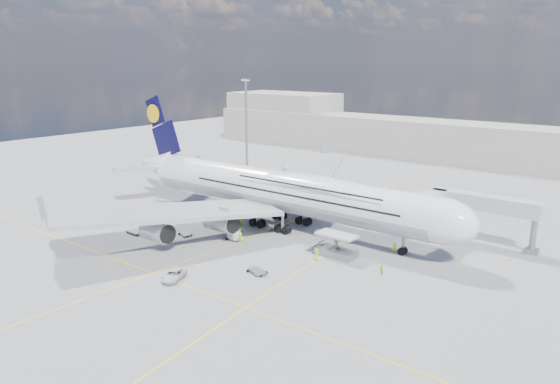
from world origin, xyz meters
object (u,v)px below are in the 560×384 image
Objects in this scene: light_mast at (246,124)px; catering_truck_outer at (294,176)px; cone_tail at (140,199)px; service_van at (174,275)px; crew_wing at (241,225)px; cone_wing_right_inner at (184,245)px; jet_bridge at (461,205)px; dolly_row_b at (160,233)px; dolly_back at (200,215)px; dolly_nose_near at (234,235)px; catering_truck_inner at (275,191)px; cone_wing_right_outer at (122,263)px; cone_wing_left_outer at (319,191)px; cargo_loader at (335,248)px; crew_nose at (394,248)px; cone_wing_left_inner at (279,195)px; airliner at (282,191)px; dolly_row_a at (135,232)px; baggage_tug at (210,223)px; cone_nose at (510,259)px; dolly_nose_far at (257,271)px; dolly_row_c at (185,234)px; crew_van at (317,255)px; crew_tug at (240,238)px; crew_loader at (381,270)px.

light_mast is 3.67× the size of catering_truck_outer.
service_van is at bearing -31.79° from cone_tail.
cone_wing_right_inner is (-0.85, -12.93, -0.65)m from crew_wing.
jet_bridge is 52.35m from dolly_row_b.
dolly_nose_near is (13.87, -5.16, 0.11)m from dolly_back.
dolly_back is at bearing -104.48° from catering_truck_inner.
jet_bridge reaches higher than cone_wing_right_outer.
cone_wing_right_outer is at bearing -81.26° from dolly_back.
catering_truck_inner is at bearing -102.69° from cone_wing_left_outer.
crew_nose is at bearing 45.23° from cargo_loader.
cone_wing_left_inner is (-44.63, 7.14, -6.61)m from jet_bridge.
airliner reaches higher than catering_truck_outer.
dolly_row_a is 34.40m from catering_truck_inner.
baggage_tug is 52.28m from cone_nose.
cargo_loader reaches higher than dolly_nose_near.
cone_tail is (-18.88, 15.56, -0.10)m from dolly_row_a.
cargo_loader is at bearing 22.70° from dolly_row_b.
dolly_row_b is 0.34× the size of catering_truck_inner.
dolly_nose_far is 6.80× the size of cone_wing_right_outer.
cone_wing_right_outer reaches higher than cone_wing_left_inner.
crew_nose reaches higher than cone_nose.
light_mast is 46.02× the size of cone_wing_right_inner.
dolly_row_c is at bearing 37.22° from dolly_row_a.
airliner is 22.31× the size of dolly_nose_far.
crew_wing is 1.00× the size of crew_van.
cone_nose and cone_wing_left_inner have the same top height.
catering_truck_outer reaches higher than cargo_loader.
cone_wing_right_outer is at bearing -92.70° from dolly_nose_near.
dolly_row_a is 63.35m from cone_nose.
light_mast is at bearing 63.42° from crew_wing.
dolly_nose_far is 1.94× the size of crew_wing.
crew_nose is 25.69m from crew_tug.
catering_truck_outer is (-31.84, 50.79, 1.44)m from dolly_nose_far.
baggage_tug is 4.72× the size of cone_wing_right_inner.
crew_van reaches higher than crew_loader.
crew_van is 30.03m from cone_nose.
crew_tug is at bearing -70.90° from catering_truck_inner.
dolly_row_a is 24.46m from cone_tail.
jet_bridge is at bearing 162.03° from cone_nose.
crew_wing is 33.68m from cone_wing_left_outer.
crew_wing reaches higher than dolly_row_a.
baggage_tug is 6.36m from crew_wing.
crew_tug is at bearing 168.24° from dolly_nose_far.
crew_nose reaches higher than dolly_row_c.
jet_bridge is 34.07× the size of cone_tail.
dolly_back is at bearing 178.95° from cargo_loader.
crew_nose is (-6.19, -11.18, -5.90)m from jet_bridge.
catering_truck_inner reaches higher than cone_wing_right_outer.
cargo_loader is at bearing -161.04° from crew_nose.
crew_van is 3.62× the size of cone_nose.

